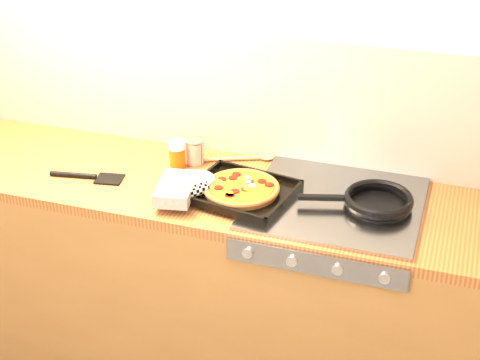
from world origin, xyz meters
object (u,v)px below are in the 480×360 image
(tomato_can, at_px, (195,152))
(pizza_on_tray, at_px, (224,188))
(juice_glass, at_px, (177,154))
(frying_pan, at_px, (377,201))

(tomato_can, bearing_deg, pizza_on_tray, -48.32)
(pizza_on_tray, bearing_deg, juice_glass, 145.77)
(pizza_on_tray, xyz_separation_m, juice_glass, (-0.25, 0.17, 0.02))
(tomato_can, relative_size, juice_glass, 0.90)
(pizza_on_tray, height_order, tomato_can, tomato_can)
(pizza_on_tray, height_order, juice_glass, juice_glass)
(pizza_on_tray, distance_m, frying_pan, 0.54)
(tomato_can, bearing_deg, juice_glass, -135.24)
(frying_pan, bearing_deg, pizza_on_tray, -170.78)
(pizza_on_tray, height_order, frying_pan, pizza_on_tray)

